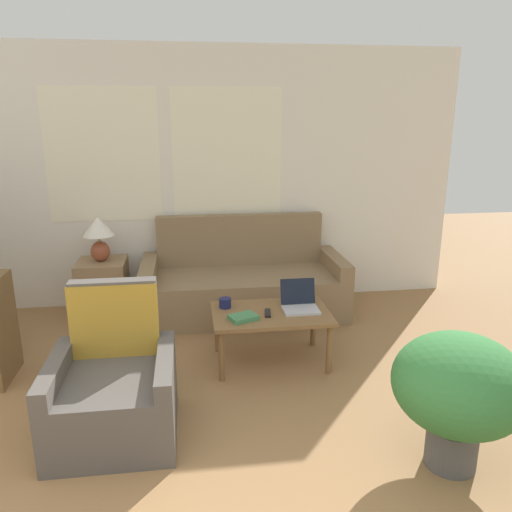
# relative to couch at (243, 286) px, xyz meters

# --- Properties ---
(wall_back) EXTENTS (5.88, 0.06, 2.60)m
(wall_back) POSITION_rel_couch_xyz_m (-0.65, 0.42, 1.03)
(wall_back) COLOR white
(wall_back) RESTS_ON ground_plane
(couch) EXTENTS (1.98, 0.83, 0.95)m
(couch) POSITION_rel_couch_xyz_m (0.00, 0.00, 0.00)
(couch) COLOR #846B4C
(couch) RESTS_ON ground_plane
(armchair) EXTENTS (0.75, 0.73, 0.92)m
(armchair) POSITION_rel_couch_xyz_m (-1.02, -1.87, -0.01)
(armchair) COLOR #514C47
(armchair) RESTS_ON ground_plane
(side_table) EXTENTS (0.46, 0.46, 0.57)m
(side_table) POSITION_rel_couch_xyz_m (-1.38, 0.09, 0.00)
(side_table) COLOR #937551
(side_table) RESTS_ON ground_plane
(table_lamp) EXTENTS (0.30, 0.30, 0.44)m
(table_lamp) POSITION_rel_couch_xyz_m (-1.38, 0.09, 0.56)
(table_lamp) COLOR brown
(table_lamp) RESTS_ON side_table
(coffee_table) EXTENTS (0.93, 0.60, 0.43)m
(coffee_table) POSITION_rel_couch_xyz_m (0.10, -1.10, 0.10)
(coffee_table) COLOR brown
(coffee_table) RESTS_ON ground_plane
(laptop) EXTENTS (0.28, 0.27, 0.22)m
(laptop) POSITION_rel_couch_xyz_m (0.34, -1.07, 0.21)
(laptop) COLOR #B7B7BC
(laptop) RESTS_ON coffee_table
(cup_navy) EXTENTS (0.10, 0.10, 0.08)m
(cup_navy) POSITION_rel_couch_xyz_m (-0.25, -0.96, 0.19)
(cup_navy) COLOR #191E4C
(cup_navy) RESTS_ON coffee_table
(book_red) EXTENTS (0.24, 0.21, 0.04)m
(book_red) POSITION_rel_couch_xyz_m (-0.14, -1.22, 0.17)
(book_red) COLOR #3D7A4C
(book_red) RESTS_ON coffee_table
(tv_remote) EXTENTS (0.06, 0.15, 0.02)m
(tv_remote) POSITION_rel_couch_xyz_m (0.06, -1.14, 0.16)
(tv_remote) COLOR black
(tv_remote) RESTS_ON coffee_table
(potted_plant) EXTENTS (0.73, 0.73, 0.79)m
(potted_plant) POSITION_rel_couch_xyz_m (0.91, -2.46, 0.21)
(potted_plant) COLOR #4C4C4C
(potted_plant) RESTS_ON ground_plane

